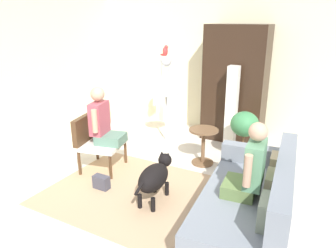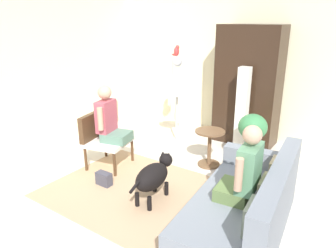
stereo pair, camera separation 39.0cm
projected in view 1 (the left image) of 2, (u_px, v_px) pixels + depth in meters
ground_plane at (166, 192)px, 4.23m from camera, size 7.11×7.11×0.00m
back_wall at (234, 67)px, 6.13m from camera, size 6.53×0.12×2.65m
left_wall at (21, 74)px, 5.41m from camera, size 0.12×6.04×2.65m
area_rug at (154, 198)px, 4.09m from camera, size 2.88×1.87×0.01m
couch at (251, 203)px, 3.46m from camera, size 1.09×1.95×0.86m
armchair at (95, 138)px, 4.77m from camera, size 0.74×0.78×0.85m
person_on_couch at (250, 167)px, 3.30m from camera, size 0.44×0.56×0.84m
person_on_armchair at (103, 121)px, 4.65m from camera, size 0.53×0.51×0.85m
round_end_table at (203, 144)px, 4.97m from camera, size 0.46×0.46×0.59m
dog at (155, 176)px, 3.95m from camera, size 0.35×0.90×0.55m
bird_cage_stand at (166, 95)px, 5.69m from camera, size 0.45×0.45×1.61m
parrot at (165, 51)px, 5.45m from camera, size 0.17×0.10×0.19m
potted_plant at (244, 129)px, 4.96m from camera, size 0.44×0.44×0.85m
column_lamp at (231, 109)px, 5.44m from camera, size 0.20×0.20×1.49m
armoire_cabinet at (235, 85)px, 5.79m from camera, size 1.11×0.56×2.14m
handbag at (101, 182)px, 4.30m from camera, size 0.23×0.12×0.19m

